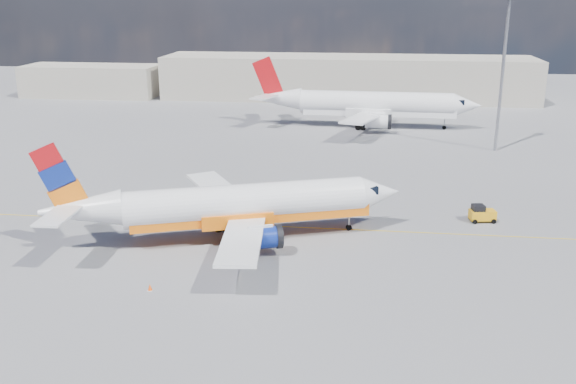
# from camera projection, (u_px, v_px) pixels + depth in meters

# --- Properties ---
(ground) EXTENTS (240.00, 240.00, 0.00)m
(ground) POSITION_uv_depth(u_px,v_px,m) (254.00, 238.00, 53.50)
(ground) COLOR slate
(ground) RESTS_ON ground
(taxi_line) EXTENTS (70.00, 0.15, 0.01)m
(taxi_line) POSITION_uv_depth(u_px,v_px,m) (259.00, 226.00, 56.34)
(taxi_line) COLOR gold
(taxi_line) RESTS_ON ground
(terminal_main) EXTENTS (70.00, 14.00, 8.00)m
(terminal_main) POSITION_uv_depth(u_px,v_px,m) (347.00, 78.00, 122.77)
(terminal_main) COLOR beige
(terminal_main) RESTS_ON ground
(terminal_annex) EXTENTS (26.00, 10.00, 6.00)m
(terminal_annex) POSITION_uv_depth(u_px,v_px,m) (92.00, 81.00, 126.12)
(terminal_annex) COLOR beige
(terminal_annex) RESTS_ON ground
(main_jet) EXTENTS (29.61, 22.43, 9.02)m
(main_jet) POSITION_uv_depth(u_px,v_px,m) (235.00, 205.00, 52.25)
(main_jet) COLOR white
(main_jet) RESTS_ON ground
(second_jet) EXTENTS (34.36, 27.18, 10.42)m
(second_jet) POSITION_uv_depth(u_px,v_px,m) (368.00, 104.00, 96.48)
(second_jet) COLOR white
(second_jet) RESTS_ON ground
(gse_tug) EXTENTS (2.40, 1.73, 1.58)m
(gse_tug) POSITION_uv_depth(u_px,v_px,m) (482.00, 214.00, 57.11)
(gse_tug) COLOR black
(gse_tug) RESTS_ON ground
(traffic_cone) EXTENTS (0.35, 0.35, 0.49)m
(traffic_cone) POSITION_uv_depth(u_px,v_px,m) (150.00, 287.00, 44.00)
(traffic_cone) COLOR white
(traffic_cone) RESTS_ON ground
(floodlight_mast) EXTENTS (1.40, 1.40, 19.22)m
(floodlight_mast) POSITION_uv_depth(u_px,v_px,m) (504.00, 60.00, 79.78)
(floodlight_mast) COLOR #9898A0
(floodlight_mast) RESTS_ON ground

